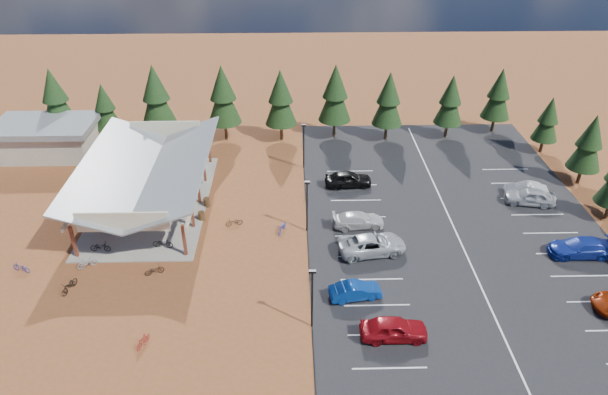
{
  "coord_description": "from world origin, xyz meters",
  "views": [
    {
      "loc": [
        3.75,
        -38.37,
        28.4
      ],
      "look_at": [
        4.8,
        4.62,
        1.91
      ],
      "focal_mm": 32.0,
      "sensor_mm": 36.0,
      "label": 1
    }
  ],
  "objects_px": {
    "bike_4": "(163,243)",
    "bike_11": "(143,341)",
    "outbuilding": "(47,138)",
    "lamp_post_2": "(304,143)",
    "trash_bin_1": "(207,202)",
    "car_1": "(355,291)",
    "trash_bin_0": "(202,216)",
    "bike_14": "(282,228)",
    "bike_7": "(174,171)",
    "bike_5": "(187,202)",
    "bike_0": "(100,247)",
    "car_8": "(530,196)",
    "bike_1": "(129,213)",
    "car_7": "(581,247)",
    "car_2": "(372,244)",
    "bike_3": "(135,177)",
    "lamp_post_1": "(307,203)",
    "bike_16": "(234,222)",
    "bike_pavilion": "(147,169)",
    "lamp_post_0": "(312,295)",
    "bike_2": "(137,197)",
    "bike_10": "(21,267)",
    "bike_9": "(87,262)",
    "bike_12": "(154,270)",
    "bike_8": "(70,285)",
    "car_3": "(358,220)",
    "car_0": "(394,329)",
    "car_4": "(348,179)",
    "bike_6": "(194,180)"
  },
  "relations": [
    {
      "from": "lamp_post_0",
      "to": "car_8",
      "type": "distance_m",
      "value": 27.17
    },
    {
      "from": "car_3",
      "to": "trash_bin_1",
      "type": "bearing_deg",
      "value": 71.15
    },
    {
      "from": "bike_1",
      "to": "bike_2",
      "type": "relative_size",
      "value": 1.13
    },
    {
      "from": "car_1",
      "to": "car_3",
      "type": "distance_m",
      "value": 9.68
    },
    {
      "from": "bike_6",
      "to": "car_7",
      "type": "bearing_deg",
      "value": -110.43
    },
    {
      "from": "car_2",
      "to": "bike_3",
      "type": "bearing_deg",
      "value": 53.01
    },
    {
      "from": "bike_14",
      "to": "bike_7",
      "type": "bearing_deg",
      "value": 157.67
    },
    {
      "from": "bike_pavilion",
      "to": "bike_14",
      "type": "xyz_separation_m",
      "value": [
        12.74,
        -5.17,
        -3.36
      ]
    },
    {
      "from": "car_4",
      "to": "car_7",
      "type": "bearing_deg",
      "value": -126.08
    },
    {
      "from": "trash_bin_0",
      "to": "bike_12",
      "type": "relative_size",
      "value": 0.57
    },
    {
      "from": "bike_pavilion",
      "to": "lamp_post_0",
      "type": "bearing_deg",
      "value": -48.58
    },
    {
      "from": "bike_0",
      "to": "bike_7",
      "type": "relative_size",
      "value": 0.97
    },
    {
      "from": "bike_0",
      "to": "car_8",
      "type": "bearing_deg",
      "value": -77.17
    },
    {
      "from": "bike_14",
      "to": "car_8",
      "type": "height_order",
      "value": "car_8"
    },
    {
      "from": "bike_10",
      "to": "car_0",
      "type": "relative_size",
      "value": 0.34
    },
    {
      "from": "car_2",
      "to": "car_4",
      "type": "relative_size",
      "value": 1.22
    },
    {
      "from": "bike_1",
      "to": "bike_11",
      "type": "bearing_deg",
      "value": -174.31
    },
    {
      "from": "lamp_post_1",
      "to": "bike_11",
      "type": "bearing_deg",
      "value": -130.8
    },
    {
      "from": "outbuilding",
      "to": "lamp_post_2",
      "type": "relative_size",
      "value": 2.14
    },
    {
      "from": "bike_2",
      "to": "bike_8",
      "type": "distance_m",
      "value": 13.15
    },
    {
      "from": "bike_6",
      "to": "bike_7",
      "type": "relative_size",
      "value": 0.98
    },
    {
      "from": "bike_pavilion",
      "to": "car_1",
      "type": "distance_m",
      "value": 23.41
    },
    {
      "from": "lamp_post_1",
      "to": "car_1",
      "type": "distance_m",
      "value": 9.97
    },
    {
      "from": "bike_2",
      "to": "bike_10",
      "type": "height_order",
      "value": "bike_2"
    },
    {
      "from": "bike_7",
      "to": "bike_10",
      "type": "distance_m",
      "value": 18.47
    },
    {
      "from": "bike_pavilion",
      "to": "bike_2",
      "type": "xyz_separation_m",
      "value": [
        -1.55,
        0.29,
        -3.31
      ]
    },
    {
      "from": "bike_3",
      "to": "bike_9",
      "type": "xyz_separation_m",
      "value": [
        -0.61,
        -14.0,
        -0.16
      ]
    },
    {
      "from": "bike_5",
      "to": "bike_0",
      "type": "bearing_deg",
      "value": 140.95
    },
    {
      "from": "trash_bin_1",
      "to": "car_1",
      "type": "distance_m",
      "value": 18.72
    },
    {
      "from": "bike_0",
      "to": "car_7",
      "type": "xyz_separation_m",
      "value": [
        40.81,
        -1.43,
        0.25
      ]
    },
    {
      "from": "bike_16",
      "to": "car_2",
      "type": "bearing_deg",
      "value": 56.08
    },
    {
      "from": "lamp_post_2",
      "to": "car_0",
      "type": "xyz_separation_m",
      "value": [
        5.67,
        -25.24,
        -2.13
      ]
    },
    {
      "from": "trash_bin_0",
      "to": "bike_14",
      "type": "xyz_separation_m",
      "value": [
        7.53,
        -2.08,
        0.02
      ]
    },
    {
      "from": "bike_pavilion",
      "to": "bike_7",
      "type": "height_order",
      "value": "bike_pavilion"
    },
    {
      "from": "outbuilding",
      "to": "car_2",
      "type": "bearing_deg",
      "value": -29.4
    },
    {
      "from": "bike_16",
      "to": "lamp_post_1",
      "type": "bearing_deg",
      "value": 67.88
    },
    {
      "from": "lamp_post_2",
      "to": "bike_4",
      "type": "distance_m",
      "value": 19.24
    },
    {
      "from": "bike_2",
      "to": "car_2",
      "type": "height_order",
      "value": "car_2"
    },
    {
      "from": "bike_12",
      "to": "outbuilding",
      "type": "bearing_deg",
      "value": 14.73
    },
    {
      "from": "bike_10",
      "to": "bike_5",
      "type": "bearing_deg",
      "value": 147.62
    },
    {
      "from": "bike_4",
      "to": "car_2",
      "type": "xyz_separation_m",
      "value": [
        17.99,
        -1.03,
        0.28
      ]
    },
    {
      "from": "car_4",
      "to": "bike_11",
      "type": "bearing_deg",
      "value": 139.98
    },
    {
      "from": "car_2",
      "to": "outbuilding",
      "type": "bearing_deg",
      "value": 52.17
    },
    {
      "from": "bike_4",
      "to": "bike_7",
      "type": "distance_m",
      "value": 12.93
    },
    {
      "from": "bike_5",
      "to": "car_1",
      "type": "distance_m",
      "value": 20.03
    },
    {
      "from": "bike_pavilion",
      "to": "car_4",
      "type": "relative_size",
      "value": 4.07
    },
    {
      "from": "bike_12",
      "to": "car_3",
      "type": "distance_m",
      "value": 18.4
    },
    {
      "from": "bike_12",
      "to": "bike_8",
      "type": "bearing_deg",
      "value": 84.11
    },
    {
      "from": "bike_4",
      "to": "bike_11",
      "type": "relative_size",
      "value": 1.2
    },
    {
      "from": "bike_2",
      "to": "bike_7",
      "type": "bearing_deg",
      "value": -36.13
    }
  ]
}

